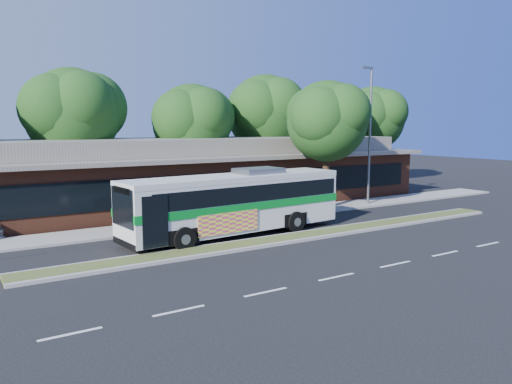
% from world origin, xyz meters
% --- Properties ---
extents(ground, '(120.00, 120.00, 0.00)m').
position_xyz_m(ground, '(0.00, 0.00, 0.00)').
color(ground, black).
rests_on(ground, ground).
extents(median_strip, '(26.00, 1.10, 0.15)m').
position_xyz_m(median_strip, '(0.00, 0.60, 0.07)').
color(median_strip, '#414A1F').
rests_on(median_strip, ground).
extents(sidewalk, '(44.00, 2.60, 0.12)m').
position_xyz_m(sidewalk, '(0.00, 6.40, 0.06)').
color(sidewalk, gray).
rests_on(sidewalk, ground).
extents(plaza_building, '(33.20, 11.20, 4.45)m').
position_xyz_m(plaza_building, '(0.00, 12.99, 2.13)').
color(plaza_building, '#5D2D1D').
rests_on(plaza_building, ground).
extents(lamp_post, '(0.93, 0.18, 9.07)m').
position_xyz_m(lamp_post, '(9.56, 6.00, 4.90)').
color(lamp_post, slate).
rests_on(lamp_post, ground).
extents(tree_bg_b, '(6.69, 6.00, 9.00)m').
position_xyz_m(tree_bg_b, '(-6.57, 16.14, 6.14)').
color(tree_bg_b, black).
rests_on(tree_bg_b, ground).
extents(tree_bg_c, '(6.24, 5.60, 8.26)m').
position_xyz_m(tree_bg_c, '(1.40, 15.13, 5.59)').
color(tree_bg_c, black).
rests_on(tree_bg_c, ground).
extents(tree_bg_d, '(6.91, 6.20, 9.37)m').
position_xyz_m(tree_bg_d, '(8.45, 16.15, 6.42)').
color(tree_bg_d, black).
rests_on(tree_bg_d, ground).
extents(tree_bg_e, '(6.47, 5.80, 8.50)m').
position_xyz_m(tree_bg_e, '(14.42, 15.14, 5.74)').
color(tree_bg_e, black).
rests_on(tree_bg_e, ground).
extents(tree_bg_f, '(6.69, 6.00, 8.92)m').
position_xyz_m(tree_bg_f, '(20.43, 16.14, 6.06)').
color(tree_bg_f, black).
rests_on(tree_bg_f, ground).
extents(transit_bus, '(11.58, 3.41, 3.21)m').
position_xyz_m(transit_bus, '(-2.52, 2.78, 1.78)').
color(transit_bus, silver).
rests_on(transit_bus, ground).
extents(sidewalk_tree, '(5.60, 5.02, 8.07)m').
position_xyz_m(sidewalk_tree, '(6.36, 6.25, 5.67)').
color(sidewalk_tree, black).
rests_on(sidewalk_tree, ground).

